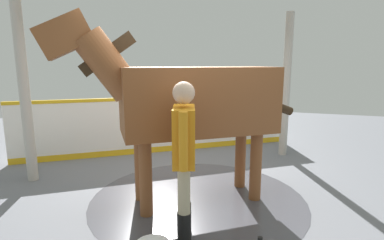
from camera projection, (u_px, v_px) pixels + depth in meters
ground_plane at (192, 191)px, 4.47m from camera, size 16.00×16.00×0.02m
wet_patch at (198, 199)px, 4.21m from camera, size 2.95×2.95×0.00m
barrier_wall at (162, 126)px, 6.35m from camera, size 3.41×4.81×1.18m
roof_post_near at (25, 93)px, 4.63m from camera, size 0.16×0.16×2.82m
roof_post_far at (286, 86)px, 5.98m from camera, size 0.16×0.16×2.82m
horse at (189, 100)px, 3.91m from camera, size 2.12×2.84×2.44m
handler at (184, 151)px, 3.12m from camera, size 0.65×0.36×1.68m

